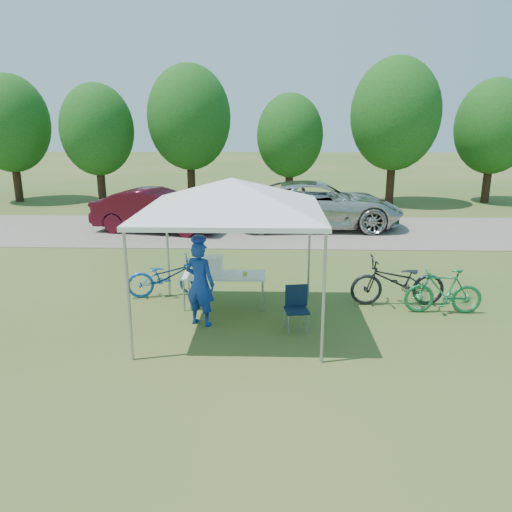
{
  "coord_description": "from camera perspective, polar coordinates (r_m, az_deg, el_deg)",
  "views": [
    {
      "loc": [
        0.69,
        -8.67,
        3.72
      ],
      "look_at": [
        0.36,
        2.0,
        0.77
      ],
      "focal_mm": 35.0,
      "sensor_mm": 36.0,
      "label": 1
    }
  ],
  "objects": [
    {
      "name": "ground",
      "position": [
        9.46,
        -2.59,
        -7.72
      ],
      "size": [
        100.0,
        100.0,
        0.0
      ],
      "primitive_type": "plane",
      "color": "#2D5119",
      "rests_on": "ground"
    },
    {
      "name": "gravel_strip",
      "position": [
        17.1,
        -0.6,
        2.9
      ],
      "size": [
        24.0,
        5.0,
        0.02
      ],
      "primitive_type": "cube",
      "color": "gray",
      "rests_on": "ground"
    },
    {
      "name": "canopy",
      "position": [
        8.77,
        -2.8,
        8.43
      ],
      "size": [
        4.53,
        4.53,
        3.0
      ],
      "color": "#A5A5AA",
      "rests_on": "ground"
    },
    {
      "name": "treeline",
      "position": [
        22.74,
        -0.75,
        14.96
      ],
      "size": [
        24.89,
        4.28,
        6.3
      ],
      "color": "#382314",
      "rests_on": "ground"
    },
    {
      "name": "folding_table",
      "position": [
        10.12,
        -3.66,
        -2.34
      ],
      "size": [
        1.65,
        0.69,
        0.68
      ],
      "color": "white",
      "rests_on": "ground"
    },
    {
      "name": "folding_chair",
      "position": [
        9.11,
        4.65,
        -5.48
      ],
      "size": [
        0.47,
        0.48,
        0.81
      ],
      "rotation": [
        0.0,
        0.0,
        0.16
      ],
      "color": "#0E1C33",
      "rests_on": "ground"
    },
    {
      "name": "cooler",
      "position": [
        10.08,
        -5.32,
        -1.06
      ],
      "size": [
        0.52,
        0.35,
        0.37
      ],
      "color": "white",
      "rests_on": "folding_table"
    },
    {
      "name": "ice_cream_cup",
      "position": [
        10.02,
        -1.27,
        -2.03
      ],
      "size": [
        0.09,
        0.09,
        0.07
      ],
      "primitive_type": "cylinder",
      "color": "#B0C82F",
      "rests_on": "folding_table"
    },
    {
      "name": "cyclist",
      "position": [
        9.2,
        -6.42,
        -3.15
      ],
      "size": [
        0.69,
        0.58,
        1.6
      ],
      "primitive_type": "imported",
      "rotation": [
        0.0,
        0.0,
        2.75
      ],
      "color": "#123196",
      "rests_on": "ground"
    },
    {
      "name": "bike_blue",
      "position": [
        10.9,
        -10.19,
        -2.32
      ],
      "size": [
        1.77,
        0.97,
        0.88
      ],
      "primitive_type": "imported",
      "rotation": [
        0.0,
        0.0,
        1.81
      ],
      "color": "#1248A2",
      "rests_on": "ground"
    },
    {
      "name": "bike_green",
      "position": [
        10.46,
        20.63,
        -3.8
      ],
      "size": [
        1.51,
        0.46,
        0.9
      ],
      "primitive_type": "imported",
      "rotation": [
        0.0,
        0.0,
        -1.6
      ],
      "color": "#186C3B",
      "rests_on": "ground"
    },
    {
      "name": "bike_dark",
      "position": [
        10.6,
        15.91,
        -2.83
      ],
      "size": [
        1.94,
        0.73,
        1.01
      ],
      "primitive_type": "imported",
      "rotation": [
        0.0,
        0.0,
        -1.54
      ],
      "color": "black",
      "rests_on": "ground"
    },
    {
      "name": "minivan",
      "position": [
        17.59,
        7.12,
        5.85
      ],
      "size": [
        5.86,
        2.81,
        1.61
      ],
      "primitive_type": "imported",
      "rotation": [
        0.0,
        0.0,
        1.6
      ],
      "color": "#BABBB6",
      "rests_on": "gravel_strip"
    },
    {
      "name": "sedan",
      "position": [
        17.18,
        -11.17,
        5.14
      ],
      "size": [
        4.54,
        2.31,
        1.43
      ],
      "primitive_type": "imported",
      "rotation": [
        0.0,
        0.0,
        1.38
      ],
      "color": "#430B17",
      "rests_on": "gravel_strip"
    }
  ]
}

